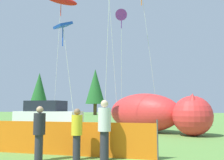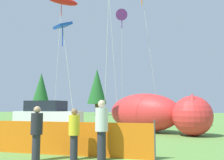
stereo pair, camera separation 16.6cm
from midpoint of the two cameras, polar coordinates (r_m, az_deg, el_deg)
name	(u,v)px [view 2 (the right image)]	position (r m, az deg, el deg)	size (l,w,h in m)	color
ground_plane	(77,141)	(12.42, -7.54, -13.60)	(120.00, 120.00, 0.00)	#609342
parked_car	(48,117)	(16.50, -14.14, -8.20)	(4.13, 2.10, 2.01)	white
folding_chair	(113,130)	(12.27, 0.58, -11.44)	(0.49, 0.49, 0.84)	#1959A5
inflatable_cat	(153,114)	(16.14, 9.72, -7.73)	(7.00, 5.17, 2.49)	red
safety_fence	(40,138)	(9.22, -15.72, -12.55)	(7.99, 0.16, 1.22)	orange
spectator_in_yellow_shirt	(37,131)	(8.07, -16.28, -11.06)	(0.36, 0.36, 1.64)	#2D2D38
spectator_in_black_shirt	(74,132)	(7.99, -8.05, -11.58)	(0.34, 0.34, 1.57)	#2D2D38
spectator_in_green_shirt	(102,127)	(7.85, -1.78, -10.68)	(0.40, 0.40, 1.83)	#2D2D38
kite_red_lizard	(61,1)	(21.32, -11.26, 17.34)	(2.56, 1.97, 10.59)	silver
kite_blue_box	(63,27)	(15.83, -10.85, 11.76)	(1.64, 1.25, 6.82)	silver
kite_purple_delta	(122,14)	(21.65, 2.48, 14.94)	(1.24, 1.88, 10.21)	silver
horizon_tree_east	(41,89)	(56.35, -15.82, -1.93)	(3.78, 3.78, 9.02)	brown
horizon_tree_west	(97,87)	(50.98, -3.37, -1.50)	(3.92, 3.92, 9.35)	brown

